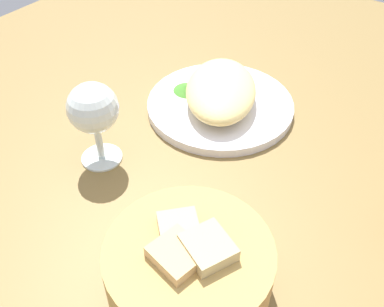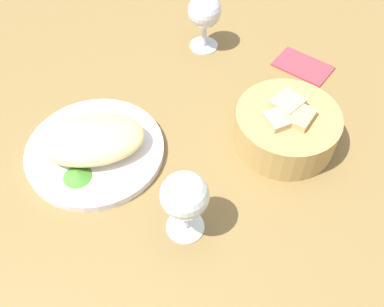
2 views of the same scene
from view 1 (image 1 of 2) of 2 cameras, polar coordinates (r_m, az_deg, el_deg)
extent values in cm
cube|color=olive|center=(59.72, 6.44, -5.98)|extent=(140.00, 140.00, 2.00)
cylinder|color=white|center=(72.35, 3.62, 6.18)|extent=(23.43, 23.43, 1.40)
ellipsoid|color=#EFD281|center=(70.62, 3.73, 8.13)|extent=(20.61, 18.41, 4.57)
cone|color=#43882B|center=(74.04, -0.59, 8.49)|extent=(4.72, 4.72, 1.30)
cylinder|color=tan|center=(47.85, -0.39, -14.52)|extent=(17.46, 17.46, 6.64)
cube|color=tan|center=(45.54, -1.85, -14.04)|extent=(5.20, 5.59, 4.87)
cube|color=tan|center=(45.68, 2.02, -13.10)|extent=(5.85, 6.10, 4.79)
cube|color=tan|center=(47.06, -1.34, -10.54)|extent=(5.48, 5.45, 4.07)
cylinder|color=silver|center=(64.69, -11.47, -0.39)|extent=(5.80, 5.80, 0.60)
cylinder|color=silver|center=(62.89, -11.80, 1.44)|extent=(1.00, 1.00, 4.89)
sphere|color=silver|center=(59.29, -12.59, 5.72)|extent=(6.85, 6.85, 6.85)
camera|label=2|loc=(0.70, -56.13, 41.60)|focal=40.14mm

